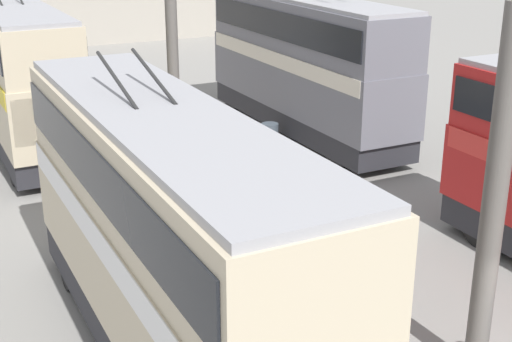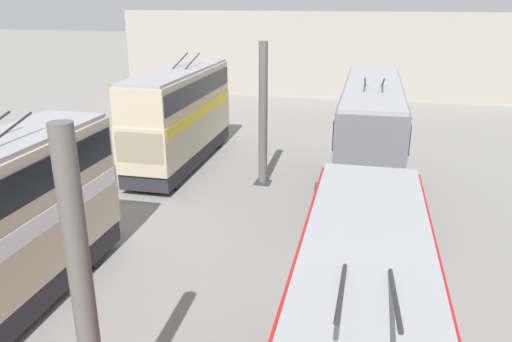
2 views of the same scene
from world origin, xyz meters
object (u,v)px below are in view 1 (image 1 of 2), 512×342
(bus_left_far, at_px, (305,57))
(bus_right_mid, at_px, (166,227))
(bus_right_far, at_px, (21,69))
(oil_drum, at_px, (270,135))

(bus_left_far, distance_m, bus_right_mid, 15.56)
(bus_left_far, height_order, bus_right_mid, bus_left_far)
(bus_right_far, bearing_deg, bus_left_far, -106.38)
(bus_right_mid, xyz_separation_m, bus_right_far, (14.89, -0.00, 0.07))
(bus_right_mid, distance_m, oil_drum, 13.94)
(bus_right_far, height_order, oil_drum, bus_right_far)
(bus_left_far, bearing_deg, bus_right_mid, 140.32)
(bus_right_mid, height_order, bus_right_far, bus_right_far)
(bus_left_far, relative_size, oil_drum, 13.18)
(bus_right_mid, relative_size, oil_drum, 12.58)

